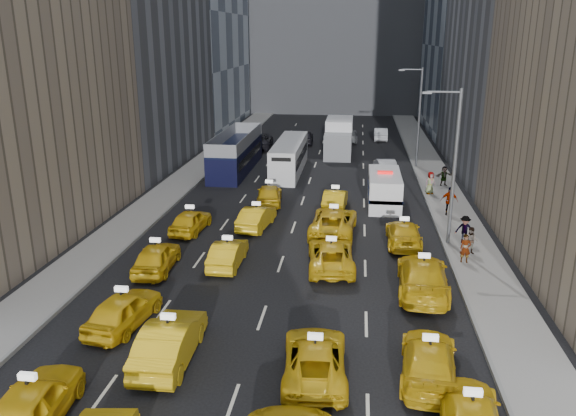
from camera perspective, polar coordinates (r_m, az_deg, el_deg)
name	(u,v)px	position (r m, az deg, el deg)	size (l,w,h in m)	color
ground	(254,341)	(23.17, -3.51, -13.38)	(160.00, 160.00, 0.00)	black
sidewalk_west	(185,179)	(48.26, -10.41, 2.93)	(3.00, 90.00, 0.15)	gray
sidewalk_east	(439,187)	(46.57, 15.10, 2.09)	(3.00, 90.00, 0.15)	gray
curb_west	(202,179)	(47.85, -8.76, 2.91)	(0.15, 90.00, 0.18)	slate
curb_east	(421,186)	(46.38, 13.33, 2.18)	(0.15, 90.00, 0.18)	slate
streetlight_near	(453,163)	(32.75, 16.39, 4.44)	(2.15, 0.22, 9.00)	#595B60
streetlight_far	(418,114)	(52.30, 13.08, 9.28)	(2.15, 0.22, 9.00)	#595B60
taxi_0	(32,405)	(20.08, -24.57, -17.72)	(1.89, 4.69, 1.60)	gold
taxi_4	(123,310)	(24.86, -16.38, -9.90)	(1.75, 4.35, 1.48)	gold
taxi_5	(170,341)	(22.04, -11.92, -13.08)	(1.70, 4.88, 1.61)	gold
taxi_6	(315,358)	(20.85, 2.76, -15.02)	(2.23, 4.83, 1.34)	gold
taxi_7	(429,360)	(21.29, 14.10, -14.77)	(1.94, 4.77, 1.38)	gold
taxi_8	(156,257)	(29.96, -13.22, -4.89)	(1.73, 4.31, 1.47)	gold
taxi_9	(228,253)	(29.98, -6.12, -4.61)	(1.43, 4.10, 1.35)	gold
taxi_10	(331,255)	(29.61, 4.39, -4.79)	(2.33, 5.05, 1.40)	gold
taxi_11	(423,276)	(27.53, 13.53, -6.73)	(2.31, 5.69, 1.65)	gold
taxi_12	(190,221)	(35.33, -9.88, -1.30)	(1.65, 4.11, 1.40)	gold
taxi_13	(257,217)	(35.55, -3.22, -0.95)	(1.48, 4.23, 1.39)	gold
taxi_14	(333,222)	(34.52, 4.64, -1.40)	(2.59, 5.63, 1.56)	gold
taxi_15	(404,233)	(33.37, 11.65, -2.55)	(1.93, 4.74, 1.37)	gold
taxi_16	(269,194)	(40.48, -1.92, 1.41)	(1.74, 4.32, 1.47)	gold
taxi_17	(335,200)	(39.40, 4.80, 0.86)	(1.49, 4.29, 1.41)	gold
nypd_van	(384,190)	(40.74, 9.75, 1.84)	(2.65, 5.94, 2.49)	white
double_decker	(236,152)	(50.61, -5.31, 5.68)	(3.43, 11.84, 3.40)	black
city_bus	(289,157)	(49.94, 0.14, 5.23)	(3.55, 10.95, 2.78)	silver
box_truck	(339,137)	(57.61, 5.18, 7.15)	(2.80, 7.75, 3.52)	silver
misc_car_0	(385,167)	(49.73, 9.83, 4.16)	(1.53, 4.40, 1.45)	#A5A7AD
misc_car_1	(259,141)	(60.64, -2.94, 6.82)	(2.68, 5.80, 1.61)	black
misc_car_2	(346,134)	(64.99, 5.94, 7.46)	(2.28, 5.61, 1.63)	slate
misc_car_3	(305,137)	(63.11, 1.70, 7.23)	(1.86, 4.62, 1.58)	black
misc_car_4	(381,134)	(66.41, 9.39, 7.44)	(1.51, 4.32, 1.42)	#B9BCC1
pedestrian_0	(465,248)	(31.24, 17.58, -3.94)	(0.57, 0.37, 1.56)	gray
pedestrian_1	(471,241)	(32.51, 18.12, -3.18)	(0.75, 0.41, 1.54)	gray
pedestrian_2	(465,229)	(34.04, 17.51, -2.10)	(1.07, 0.44, 1.65)	gray
pedestrian_3	(449,201)	(39.04, 16.06, 0.70)	(1.13, 0.51, 1.93)	gray
pedestrian_4	(430,183)	(43.94, 14.25, 2.51)	(0.83, 0.45, 1.69)	gray
pedestrian_5	(444,176)	(46.62, 15.57, 3.16)	(1.46, 0.42, 1.57)	gray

